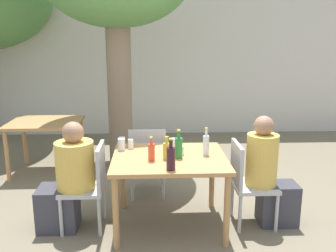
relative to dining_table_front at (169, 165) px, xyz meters
name	(u,v)px	position (x,y,z in m)	size (l,w,h in m)	color
ground_plane	(169,225)	(0.00, 0.00, -0.68)	(30.00, 30.00, 0.00)	#706651
cafe_building_wall	(160,65)	(0.00, 3.94, 0.72)	(10.00, 0.08, 2.80)	beige
dining_table_front	(169,165)	(0.00, 0.00, 0.00)	(1.16, 0.99, 0.77)	#B27F4C
dining_table_back	(45,129)	(-1.72, 1.70, -0.02)	(1.01, 0.86, 0.77)	#B27F4C
patio_chair_0	(91,182)	(-0.81, 0.00, -0.17)	(0.44, 0.44, 0.90)	#B2B2B7
patio_chair_1	(247,179)	(0.81, 0.00, -0.17)	(0.44, 0.44, 0.90)	#B2B2B7
patio_chair_2	(147,159)	(-0.23, 0.73, -0.17)	(0.44, 0.44, 0.90)	#B2B2B7
person_seated_0	(68,181)	(-1.05, 0.00, -0.16)	(0.60, 0.39, 1.14)	#383842
person_seated_1	(269,177)	(1.05, 0.00, -0.15)	(0.56, 0.32, 1.19)	#383842
oil_cruet_0	(167,150)	(-0.03, -0.08, 0.18)	(0.08, 0.08, 0.24)	gold
water_bottle_1	(206,145)	(0.38, 0.04, 0.20)	(0.06, 0.06, 0.29)	silver
wine_bottle_2	(171,158)	(-0.01, -0.39, 0.21)	(0.08, 0.08, 0.30)	#331923
soda_bottle_3	(151,152)	(-0.18, -0.12, 0.19)	(0.07, 0.07, 0.24)	#DB4C2D
green_bottle_4	(179,147)	(0.09, -0.05, 0.20)	(0.08, 0.08, 0.29)	#287A38
drinking_glass_0	(121,145)	(-0.51, 0.24, 0.16)	(0.08, 0.08, 0.13)	white
drinking_glass_1	(173,144)	(0.06, 0.27, 0.15)	(0.08, 0.08, 0.12)	silver
drinking_glass_2	(122,142)	(-0.51, 0.35, 0.15)	(0.07, 0.07, 0.12)	silver
drinking_glass_3	(181,150)	(0.12, 0.06, 0.14)	(0.07, 0.07, 0.09)	silver
drinking_glass_4	(131,144)	(-0.41, 0.30, 0.14)	(0.06, 0.06, 0.10)	silver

